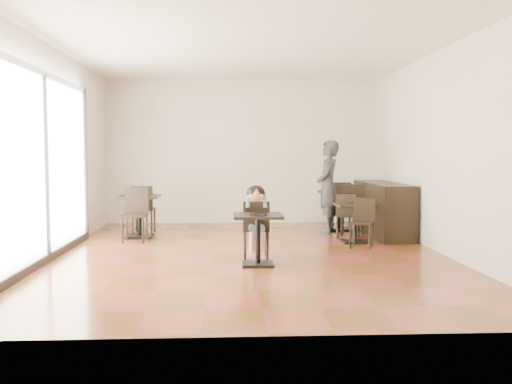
{
  "coord_description": "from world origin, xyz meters",
  "views": [
    {
      "loc": [
        -0.35,
        -8.81,
        1.59
      ],
      "look_at": [
        0.08,
        -0.4,
        1.0
      ],
      "focal_mm": 40.0,
      "sensor_mm": 36.0,
      "label": 1
    }
  ],
  "objects": [
    {
      "name": "wall_back",
      "position": [
        0.0,
        4.0,
        1.6
      ],
      "size": [
        6.0,
        0.01,
        3.2
      ],
      "primitive_type": "cube",
      "color": "silver",
      "rests_on": "floor"
    },
    {
      "name": "cafe_table_mid",
      "position": [
        1.88,
        1.03,
        0.34
      ],
      "size": [
        0.86,
        0.86,
        0.68
      ],
      "primitive_type": null,
      "rotation": [
        0.0,
        0.0,
        -0.43
      ],
      "color": "black",
      "rests_on": "floor"
    },
    {
      "name": "wall_right",
      "position": [
        3.0,
        0.0,
        1.6
      ],
      "size": [
        0.01,
        8.0,
        3.2
      ],
      "primitive_type": "cube",
      "color": "silver",
      "rests_on": "floor"
    },
    {
      "name": "storefront_window",
      "position": [
        -2.97,
        -0.5,
        1.4
      ],
      "size": [
        0.04,
        4.5,
        2.6
      ],
      "primitive_type": "cube",
      "color": "white",
      "rests_on": "floor"
    },
    {
      "name": "child_chair",
      "position": [
        0.08,
        -0.35,
        0.43
      ],
      "size": [
        0.39,
        0.39,
        0.87
      ],
      "primitive_type": null,
      "rotation": [
        0.0,
        0.0,
        3.14
      ],
      "color": "black",
      "rests_on": "floor"
    },
    {
      "name": "child",
      "position": [
        0.08,
        -0.35,
        0.54
      ],
      "size": [
        0.39,
        0.54,
        1.09
      ],
      "primitive_type": null,
      "color": "slate",
      "rests_on": "child_chair"
    },
    {
      "name": "chair_left_b",
      "position": [
        -1.98,
        1.29,
        0.47
      ],
      "size": [
        0.44,
        0.44,
        0.94
      ],
      "primitive_type": null,
      "rotation": [
        0.0,
        0.0,
        -0.04
      ],
      "color": "black",
      "rests_on": "floor"
    },
    {
      "name": "child_table",
      "position": [
        0.08,
        -0.9,
        0.36
      ],
      "size": [
        0.68,
        0.68,
        0.72
      ],
      "primitive_type": null,
      "color": "black",
      "rests_on": "floor"
    },
    {
      "name": "wall_front",
      "position": [
        0.0,
        -4.0,
        1.6
      ],
      "size": [
        6.0,
        0.01,
        3.2
      ],
      "primitive_type": "cube",
      "color": "silver",
      "rests_on": "floor"
    },
    {
      "name": "chair_mid_a",
      "position": [
        1.88,
        1.58,
        0.41
      ],
      "size": [
        0.49,
        0.49,
        0.82
      ],
      "primitive_type": null,
      "rotation": [
        0.0,
        0.0,
        2.71
      ],
      "color": "black",
      "rests_on": "floor"
    },
    {
      "name": "cafe_table_back",
      "position": [
        1.92,
        2.65,
        0.4
      ],
      "size": [
        0.91,
        0.91,
        0.8
      ],
      "primitive_type": null,
      "rotation": [
        0.0,
        0.0,
        -0.24
      ],
      "color": "black",
      "rests_on": "floor"
    },
    {
      "name": "chair_left_a",
      "position": [
        -1.98,
        2.39,
        0.47
      ],
      "size": [
        0.44,
        0.44,
        0.94
      ],
      "primitive_type": null,
      "rotation": [
        0.0,
        0.0,
        3.1
      ],
      "color": "black",
      "rests_on": "floor"
    },
    {
      "name": "adult_patron",
      "position": [
        1.65,
        2.35,
        0.91
      ],
      "size": [
        0.58,
        0.75,
        1.82
      ],
      "primitive_type": "imported",
      "rotation": [
        0.0,
        0.0,
        -1.81
      ],
      "color": "#37373B",
      "rests_on": "floor"
    },
    {
      "name": "service_counter",
      "position": [
        2.65,
        2.0,
        0.5
      ],
      "size": [
        0.6,
        2.4,
        1.0
      ],
      "primitive_type": "cube",
      "color": "black",
      "rests_on": "floor"
    },
    {
      "name": "floor",
      "position": [
        0.0,
        0.0,
        0.0
      ],
      "size": [
        6.0,
        8.0,
        0.01
      ],
      "primitive_type": "cube",
      "color": "brown",
      "rests_on": "ground"
    },
    {
      "name": "pizza_slice",
      "position": [
        0.08,
        -0.54,
        0.94
      ],
      "size": [
        0.25,
        0.19,
        0.06
      ],
      "primitive_type": null,
      "color": "#CFB777",
      "rests_on": "child"
    },
    {
      "name": "chair_back_a",
      "position": [
        2.08,
        3.2,
        0.48
      ],
      "size": [
        0.52,
        0.52,
        0.96
      ],
      "primitive_type": null,
      "rotation": [
        0.0,
        0.0,
        2.9
      ],
      "color": "black",
      "rests_on": "floor"
    },
    {
      "name": "chair_mid_b",
      "position": [
        1.88,
        0.48,
        0.41
      ],
      "size": [
        0.49,
        0.49,
        0.82
      ],
      "primitive_type": null,
      "rotation": [
        0.0,
        0.0,
        -0.43
      ],
      "color": "black",
      "rests_on": "floor"
    },
    {
      "name": "cafe_table_left",
      "position": [
        -1.98,
        1.84,
        0.39
      ],
      "size": [
        0.77,
        0.77,
        0.78
      ],
      "primitive_type": null,
      "rotation": [
        0.0,
        0.0,
        -0.04
      ],
      "color": "black",
      "rests_on": "floor"
    },
    {
      "name": "wall_left",
      "position": [
        -3.0,
        0.0,
        1.6
      ],
      "size": [
        0.01,
        8.0,
        3.2
      ],
      "primitive_type": "cube",
      "color": "silver",
      "rests_on": "floor"
    },
    {
      "name": "plate",
      "position": [
        0.08,
        -1.0,
        0.73
      ],
      "size": [
        0.24,
        0.24,
        0.01
      ],
      "primitive_type": "cylinder",
      "color": "black",
      "rests_on": "child_table"
    },
    {
      "name": "ceiling",
      "position": [
        0.0,
        0.0,
        3.2
      ],
      "size": [
        6.0,
        8.0,
        0.01
      ],
      "primitive_type": "cube",
      "color": "white",
      "rests_on": "floor"
    },
    {
      "name": "chair_back_b",
      "position": [
        2.08,
        2.1,
        0.48
      ],
      "size": [
        0.52,
        0.52,
        0.96
      ],
      "primitive_type": null,
      "rotation": [
        0.0,
        0.0,
        -0.24
      ],
      "color": "black",
      "rests_on": "floor"
    }
  ]
}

